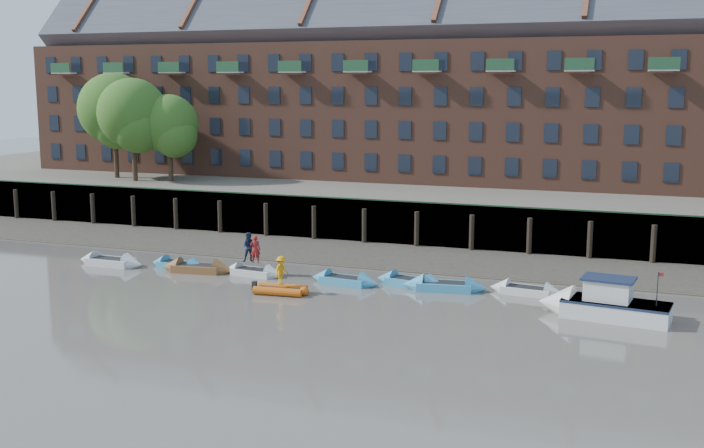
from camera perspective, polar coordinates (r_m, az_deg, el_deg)
The scene contains 20 objects.
ground at distance 40.41m, azimuth -6.80°, elevation -7.15°, with size 220.00×220.00×0.00m, color #625C55.
foreshore at distance 56.52m, azimuth 1.49°, elevation -2.19°, with size 110.00×8.00×0.50m, color #3D382F.
mud_band at distance 53.38m, azimuth 0.32°, elevation -2.90°, with size 110.00×1.60×0.10m, color #4C4336.
river_wall at distance 60.31m, azimuth 2.84°, elevation 0.10°, with size 110.00×1.23×3.30m.
bank_terrace at distance 73.28m, azimuth 6.03°, elevation 1.79°, with size 110.00×28.00×3.20m, color #5E594D.
apartment_terrace at distance 73.55m, azimuth 6.38°, elevation 10.58°, with size 80.60×15.56×20.98m.
tree_cluster at distance 75.46m, azimuth -14.97°, elevation 7.39°, with size 11.76×7.74×9.40m.
rowboat_0 at distance 55.62m, azimuth -16.38°, elevation -2.53°, with size 4.83×1.47×1.40m.
rowboat_1 at distance 53.68m, azimuth -11.92°, elevation -2.81°, with size 4.31×1.69×1.22m.
rowboat_2 at distance 52.45m, azimuth -10.65°, elevation -3.03°, with size 4.89×1.98×1.38m.
rowboat_3 at distance 51.01m, azimuth -6.85°, elevation -3.33°, with size 4.22×1.58×1.20m.
rowboat_4 at distance 48.53m, azimuth -0.51°, elevation -3.92°, with size 4.47×1.75×1.26m.
rowboat_5 at distance 48.20m, azimuth 4.11°, elevation -4.03°, with size 4.64×2.09×1.30m.
rowboat_6 at distance 47.35m, azimuth 6.41°, elevation -4.30°, with size 4.97×2.09×1.40m.
rowboat_7 at distance 47.22m, azimuth 12.01°, elevation -4.53°, with size 4.38×1.70×1.24m.
rib_tender at distance 46.50m, azimuth -4.83°, elevation -4.56°, with size 3.13×1.69×0.53m.
motor_launch at distance 43.56m, azimuth 16.42°, elevation -5.30°, with size 6.71×2.90×2.68m.
person_rower_a at distance 50.64m, azimuth -6.71°, elevation -1.74°, with size 0.62×0.41×1.71m, color maroon.
person_rower_b at distance 50.93m, azimuth -7.12°, elevation -1.61°, with size 0.90×0.70×1.85m, color #19233F.
person_rib_crew at distance 46.35m, azimuth -4.91°, elevation -3.22°, with size 1.06×0.61×1.64m, color orange.
Camera 1 is at (17.71, -34.38, 11.72)m, focal length 42.00 mm.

